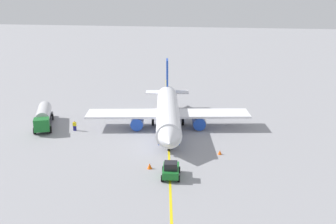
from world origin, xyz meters
name	(u,v)px	position (x,y,z in m)	size (l,w,h in m)	color
ground_plane	(168,129)	(0.00, 0.00, 0.00)	(400.00, 400.00, 0.00)	#939399
airplane	(168,113)	(-0.46, -0.09, 2.69)	(29.59, 27.91, 9.74)	white
fuel_tanker	(43,116)	(2.02, -21.42, 1.73)	(11.01, 6.53, 3.15)	#2D2D33
pushback_tug	(171,170)	(17.75, 3.44, 1.01)	(3.82, 2.71, 2.20)	#196B28
refueling_worker	(75,126)	(3.47, -15.20, 0.82)	(0.40, 0.55, 1.71)	navy
safety_cone_nose	(150,166)	(15.75, 0.28, 0.37)	(0.67, 0.67, 0.74)	#F2590F
safety_cone_wingtip	(220,152)	(9.41, 9.14, 0.31)	(0.56, 0.56, 0.62)	#F2590F
taxi_line_marking	(168,129)	(0.00, 0.00, 0.01)	(76.96, 0.30, 0.01)	yellow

